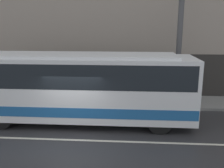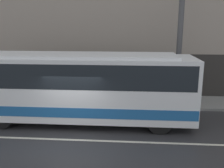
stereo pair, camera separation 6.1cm
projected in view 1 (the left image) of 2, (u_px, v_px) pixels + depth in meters
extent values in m
plane|color=#2D2D30|center=(70.00, 140.00, 10.22)|extent=(60.00, 60.00, 0.00)
cube|color=gray|center=(90.00, 100.00, 15.31)|extent=(60.00, 2.54, 0.15)
cube|color=#2D2B28|center=(93.00, 75.00, 16.22)|extent=(60.00, 0.06, 2.80)
cube|color=beige|center=(70.00, 140.00, 10.22)|extent=(54.00, 0.14, 0.01)
cube|color=white|center=(74.00, 86.00, 11.78)|extent=(11.09, 2.57, 2.83)
cube|color=#1E5999|center=(75.00, 104.00, 11.98)|extent=(11.03, 2.59, 0.45)
cube|color=black|center=(74.00, 72.00, 11.61)|extent=(10.76, 2.59, 1.07)
cube|color=orange|center=(195.00, 62.00, 11.11)|extent=(0.12, 1.93, 0.28)
cube|color=white|center=(73.00, 55.00, 11.43)|extent=(9.43, 2.18, 0.12)
cylinder|color=black|center=(160.00, 122.00, 10.70)|extent=(1.06, 0.28, 1.06)
cylinder|color=black|center=(155.00, 105.00, 12.88)|extent=(1.06, 0.28, 1.06)
cylinder|color=black|center=(1.00, 118.00, 11.19)|extent=(1.06, 0.28, 1.06)
cylinder|color=black|center=(22.00, 102.00, 13.37)|extent=(1.06, 0.28, 1.06)
cylinder|color=#4C4C4F|center=(179.00, 45.00, 13.62)|extent=(0.30, 0.30, 6.73)
cylinder|color=#1E5933|center=(100.00, 86.00, 15.70)|extent=(0.36, 0.36, 1.41)
sphere|color=tan|center=(100.00, 73.00, 15.50)|extent=(0.26, 0.26, 0.26)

